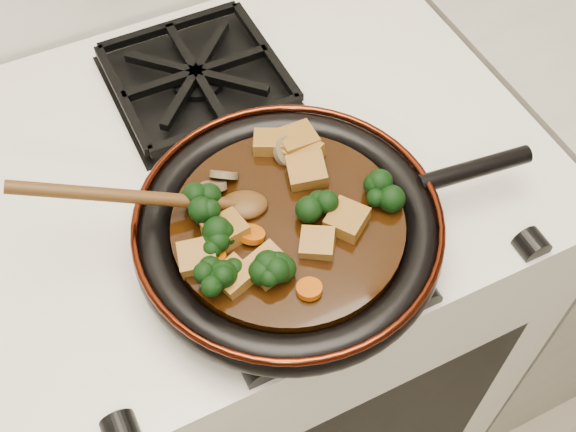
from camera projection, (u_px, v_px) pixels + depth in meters
name	position (u px, v px, depth m)	size (l,w,h in m)	color
stove	(253.00, 316.00, 1.29)	(0.76, 0.60, 0.90)	silver
burner_grate_front	(286.00, 230.00, 0.84)	(0.23, 0.23, 0.03)	black
burner_grate_back	(197.00, 78.00, 0.99)	(0.23, 0.23, 0.03)	black
skillet	(290.00, 229.00, 0.81)	(0.47, 0.35, 0.05)	black
braising_sauce	(288.00, 227.00, 0.80)	(0.26, 0.26, 0.02)	black
tofu_cube_0	(269.00, 143.00, 0.85)	(0.04, 0.03, 0.02)	brown
tofu_cube_1	(303.00, 153.00, 0.84)	(0.04, 0.04, 0.02)	brown
tofu_cube_2	(298.00, 141.00, 0.85)	(0.04, 0.04, 0.02)	brown
tofu_cube_3	(226.00, 232.00, 0.78)	(0.04, 0.04, 0.02)	brown
tofu_cube_4	(307.00, 172.00, 0.82)	(0.04, 0.04, 0.02)	brown
tofu_cube_5	(268.00, 266.00, 0.75)	(0.04, 0.04, 0.02)	brown
tofu_cube_6	(198.00, 258.00, 0.76)	(0.04, 0.04, 0.02)	brown
tofu_cube_7	(234.00, 277.00, 0.74)	(0.03, 0.04, 0.02)	brown
tofu_cube_8	(318.00, 244.00, 0.77)	(0.04, 0.03, 0.02)	brown
tofu_cube_9	(347.00, 220.00, 0.78)	(0.04, 0.04, 0.02)	brown
broccoli_floret_0	(222.00, 268.00, 0.75)	(0.06, 0.06, 0.05)	black
broccoli_floret_1	(204.00, 207.00, 0.79)	(0.06, 0.06, 0.06)	black
broccoli_floret_2	(316.00, 208.00, 0.79)	(0.06, 0.06, 0.05)	black
broccoli_floret_3	(380.00, 197.00, 0.80)	(0.06, 0.06, 0.05)	black
broccoli_floret_4	(269.00, 269.00, 0.74)	(0.06, 0.06, 0.06)	black
broccoli_floret_5	(220.00, 279.00, 0.74)	(0.05, 0.05, 0.06)	black
broccoli_floret_6	(217.00, 237.00, 0.77)	(0.06, 0.06, 0.05)	black
carrot_coin_0	(251.00, 234.00, 0.78)	(0.03, 0.03, 0.01)	#A64404
carrot_coin_1	(215.00, 258.00, 0.76)	(0.03, 0.03, 0.01)	#A64404
carrot_coin_2	(205.00, 206.00, 0.80)	(0.03, 0.03, 0.01)	#A64404
carrot_coin_3	(309.00, 289.00, 0.74)	(0.03, 0.03, 0.01)	#A64404
mushroom_slice_0	(224.00, 175.00, 0.82)	(0.03, 0.03, 0.01)	brown
mushroom_slice_1	(214.00, 186.00, 0.81)	(0.03, 0.03, 0.01)	brown
mushroom_slice_2	(288.00, 152.00, 0.84)	(0.04, 0.04, 0.01)	brown
wooden_spoon	(179.00, 200.00, 0.78)	(0.15, 0.08, 0.25)	#492B0F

